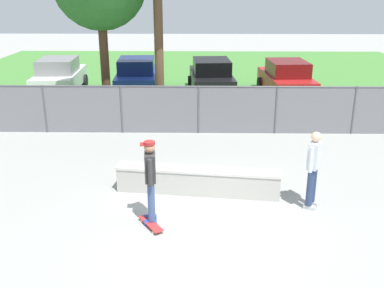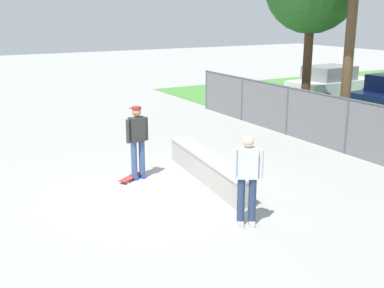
{
  "view_description": "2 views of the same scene",
  "coord_description": "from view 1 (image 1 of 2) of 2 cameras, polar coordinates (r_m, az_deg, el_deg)",
  "views": [
    {
      "loc": [
        0.02,
        -8.37,
        4.79
      ],
      "look_at": [
        -0.14,
        1.72,
        1.2
      ],
      "focal_mm": 41.57,
      "sensor_mm": 36.0,
      "label": 1
    },
    {
      "loc": [
        9.61,
        -4.42,
        4.05
      ],
      "look_at": [
        0.3,
        0.87,
        1.1
      ],
      "focal_mm": 44.96,
      "sensor_mm": 36.0,
      "label": 2
    }
  ],
  "objects": [
    {
      "name": "grass_strip",
      "position": [
        25.36,
        0.89,
        8.73
      ],
      "size": [
        27.76,
        20.0,
        0.02
      ],
      "primitive_type": "cube",
      "color": "#478438",
      "rests_on": "ground"
    },
    {
      "name": "chainlink_fence",
      "position": [
        15.12,
        0.83,
        4.7
      ],
      "size": [
        15.83,
        0.07,
        1.66
      ],
      "color": "#4C4C51",
      "rests_on": "ground"
    },
    {
      "name": "bystander",
      "position": [
        10.24,
        15.31,
        -2.82
      ],
      "size": [
        0.41,
        0.53,
        1.82
      ],
      "color": "beige",
      "rests_on": "ground"
    },
    {
      "name": "car_white",
      "position": [
        21.88,
        -16.65,
        8.38
      ],
      "size": [
        2.24,
        4.31,
        1.66
      ],
      "color": "silver",
      "rests_on": "ground"
    },
    {
      "name": "ground_plane",
      "position": [
        9.64,
        0.7,
        -10.2
      ],
      "size": [
        80.0,
        80.0,
        0.0
      ],
      "primitive_type": "plane",
      "color": "#9E9E99"
    },
    {
      "name": "concrete_ledge",
      "position": [
        10.83,
        0.71,
        -4.75
      ],
      "size": [
        4.01,
        0.97,
        0.65
      ],
      "color": "#A8A59E",
      "rests_on": "ground"
    },
    {
      "name": "car_blue",
      "position": [
        21.17,
        -7.07,
        8.69
      ],
      "size": [
        2.24,
        4.31,
        1.66
      ],
      "color": "#233D9E",
      "rests_on": "ground"
    },
    {
      "name": "skateboarder",
      "position": [
        9.28,
        -5.35,
        -4.4
      ],
      "size": [
        0.33,
        0.6,
        1.84
      ],
      "color": "#2647A5",
      "rests_on": "ground"
    },
    {
      "name": "car_black",
      "position": [
        20.73,
        2.49,
        8.59
      ],
      "size": [
        2.24,
        4.31,
        1.66
      ],
      "color": "black",
      "rests_on": "ground"
    },
    {
      "name": "car_red",
      "position": [
        20.77,
        12.0,
        8.21
      ],
      "size": [
        2.24,
        4.31,
        1.66
      ],
      "color": "#B21E1E",
      "rests_on": "ground"
    },
    {
      "name": "skateboard",
      "position": [
        9.54,
        -5.3,
        -10.16
      ],
      "size": [
        0.6,
        0.78,
        0.09
      ],
      "color": "red",
      "rests_on": "ground"
    }
  ]
}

